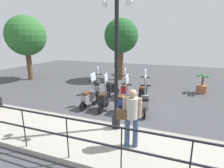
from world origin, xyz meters
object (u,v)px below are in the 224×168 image
scooter_far_0 (143,91)px  scooter_far_3 (98,87)px  scooter_near_1 (124,101)px  scooter_near_0 (145,103)px  scooter_far_2 (112,88)px  scooter_far_1 (124,90)px  tree_distant (121,36)px  lamp_post_near (116,70)px  scooter_near_2 (104,99)px  scooter_near_3 (89,97)px  tree_large (26,36)px  pedestrian_with_bag (131,114)px  potted_palm (202,85)px

scooter_far_0 → scooter_far_3: (-0.10, 2.40, 0.00)m
scooter_far_3 → scooter_near_1: bearing=-147.2°
scooter_near_0 → scooter_far_2: bearing=41.8°
scooter_near_1 → scooter_far_1: 1.71m
scooter_far_3 → scooter_far_2: bearing=-104.8°
tree_distant → lamp_post_near: bearing=-163.6°
lamp_post_near → scooter_near_0: (1.73, -0.62, -1.56)m
tree_distant → scooter_near_2: size_ratio=2.87×
lamp_post_near → scooter_near_3: 2.85m
tree_distant → scooter_near_1: bearing=-161.2°
tree_large → scooter_near_3: bearing=-117.5°
tree_distant → pedestrian_with_bag: bearing=-160.8°
tree_large → scooter_far_2: bearing=-104.4°
lamp_post_near → tree_large: (5.11, 8.59, 1.12)m
scooter_near_3 → scooter_near_1: bearing=-76.3°
scooter_near_1 → scooter_far_0: 1.74m
potted_palm → scooter_far_3: 5.82m
pedestrian_with_bag → tree_distant: tree_distant is taller
scooter_far_1 → potted_palm: bearing=-66.8°
potted_palm → scooter_far_1: (-2.42, 3.81, 0.04)m
lamp_post_near → scooter_far_1: (3.28, 0.68, -1.56)m
potted_palm → scooter_near_2: (-4.11, 4.23, 0.04)m
pedestrian_with_bag → scooter_far_3: size_ratio=1.03×
scooter_near_1 → scooter_near_3: same height
lamp_post_near → tree_distant: 7.87m
scooter_near_0 → scooter_far_1: same height
potted_palm → scooter_far_3: scooter_far_3 is taller
scooter_far_2 → lamp_post_near: bearing=-140.2°
lamp_post_near → scooter_far_0: (3.31, -0.26, -1.56)m
tree_distant → scooter_far_2: 5.07m
pedestrian_with_bag → scooter_near_2: size_ratio=1.03×
scooter_near_2 → scooter_far_2: 1.69m
potted_palm → scooter_far_1: scooter_far_1 is taller
scooter_near_1 → scooter_near_2: (-0.05, 0.89, 0.00)m
scooter_near_1 → scooter_far_3: 2.49m
tree_distant → scooter_near_2: tree_distant is taller
lamp_post_near → scooter_near_0: lamp_post_near is taller
potted_palm → scooter_near_1: (-4.06, 3.34, 0.04)m
tree_large → potted_palm: tree_large is taller
scooter_far_3 → scooter_near_2: bearing=-165.4°
pedestrian_with_bag → tree_distant: bearing=10.8°
scooter_near_3 → lamp_post_near: bearing=-120.1°
tree_large → scooter_far_1: bearing=-103.0°
tree_distant → scooter_far_0: (-4.16, -2.47, -2.67)m
potted_palm → scooter_near_2: scooter_near_2 is taller
scooter_near_1 → scooter_far_1: bearing=19.1°
pedestrian_with_bag → scooter_near_1: bearing=11.7°
scooter_near_0 → scooter_near_1: bearing=85.9°
pedestrian_with_bag → scooter_far_0: bearing=-2.6°
lamp_post_near → pedestrian_with_bag: bearing=-139.8°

